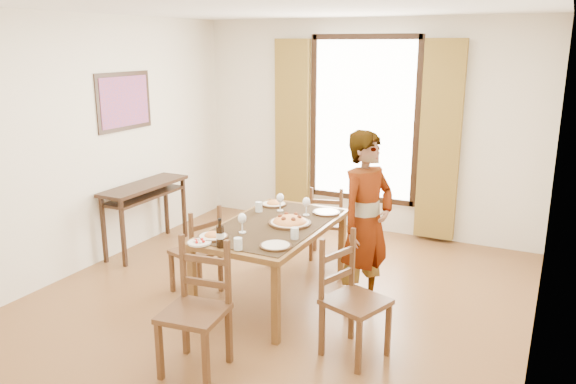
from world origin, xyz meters
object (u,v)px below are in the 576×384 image
at_px(console_table, 145,194).
at_px(dining_table, 273,231).
at_px(pasta_platter, 290,219).
at_px(man, 366,224).

height_order(console_table, dining_table, console_table).
xyz_separation_m(dining_table, pasta_platter, (0.14, 0.07, 0.12)).
xyz_separation_m(console_table, man, (2.84, -0.37, 0.15)).
relative_size(console_table, man, 0.72).
bearing_deg(man, pasta_platter, 121.11).
height_order(console_table, man, man).
height_order(console_table, pasta_platter, pasta_platter).
height_order(dining_table, man, man).
distance_m(console_table, man, 2.87).
relative_size(man, pasta_platter, 4.18).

